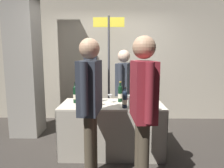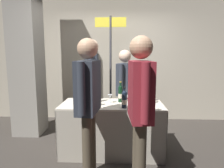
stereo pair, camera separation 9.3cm
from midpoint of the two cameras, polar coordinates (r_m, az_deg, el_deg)
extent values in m
plane|color=#38332D|center=(3.35, 0.83, -18.54)|extent=(12.00, 12.00, 0.00)
cube|color=#B2A893|center=(4.70, 1.57, 6.82)|extent=(7.84, 0.12, 2.77)
cube|color=gray|center=(4.08, -22.68, 11.38)|extent=(0.51, 0.51, 3.55)
cube|color=beige|center=(3.08, 0.87, -5.76)|extent=(1.54, 0.72, 0.02)
cube|color=#ABA392|center=(2.87, 0.61, -15.05)|extent=(1.54, 0.01, 0.75)
cube|color=#ABA392|center=(3.53, 1.04, -10.48)|extent=(1.54, 0.01, 0.75)
cube|color=#ABA392|center=(3.31, -12.78, -12.00)|extent=(0.01, 0.72, 0.75)
cube|color=#ABA392|center=(3.26, 14.69, -12.36)|extent=(0.01, 0.72, 0.75)
cylinder|color=black|center=(3.15, -3.30, -3.18)|extent=(0.07, 0.07, 0.22)
sphere|color=black|center=(3.13, -3.31, -1.24)|extent=(0.07, 0.07, 0.07)
cylinder|color=black|center=(3.13, -3.32, -0.64)|extent=(0.03, 0.03, 0.07)
cylinder|color=black|center=(3.12, -3.32, 0.13)|extent=(0.03, 0.03, 0.02)
cylinder|color=beige|center=(3.16, -3.29, -3.48)|extent=(0.07, 0.07, 0.07)
cylinder|color=black|center=(3.16, 3.25, -3.06)|extent=(0.07, 0.07, 0.23)
sphere|color=black|center=(3.14, 3.26, -1.03)|extent=(0.07, 0.07, 0.07)
cylinder|color=black|center=(3.13, 3.27, -0.30)|extent=(0.03, 0.03, 0.08)
cylinder|color=#B7932D|center=(3.12, 3.28, 0.60)|extent=(0.04, 0.04, 0.02)
cylinder|color=beige|center=(3.16, 3.24, -3.38)|extent=(0.07, 0.07, 0.07)
cylinder|color=black|center=(2.99, -5.95, -3.61)|extent=(0.07, 0.07, 0.24)
sphere|color=black|center=(2.96, -5.99, -1.30)|extent=(0.07, 0.07, 0.07)
cylinder|color=black|center=(2.96, -6.00, -0.66)|extent=(0.03, 0.03, 0.07)
cylinder|color=maroon|center=(2.95, -6.01, 0.15)|extent=(0.03, 0.03, 0.02)
cylinder|color=beige|center=(2.99, -5.94, -3.98)|extent=(0.07, 0.07, 0.08)
cylinder|color=#192333|center=(3.28, 12.10, -2.96)|extent=(0.07, 0.07, 0.21)
sphere|color=#192333|center=(3.27, 12.16, -1.17)|extent=(0.07, 0.07, 0.07)
cylinder|color=#192333|center=(3.26, 12.18, -0.44)|extent=(0.03, 0.03, 0.08)
cylinder|color=black|center=(3.25, 12.21, 0.46)|extent=(0.04, 0.04, 0.02)
cylinder|color=beige|center=(3.29, 12.09, -3.24)|extent=(0.07, 0.07, 0.07)
cylinder|color=black|center=(3.14, -7.59, -3.19)|extent=(0.08, 0.08, 0.23)
sphere|color=black|center=(3.11, -7.64, -1.13)|extent=(0.08, 0.08, 0.08)
cylinder|color=black|center=(3.11, -7.65, -0.38)|extent=(0.03, 0.03, 0.08)
cylinder|color=maroon|center=(3.10, -7.67, 0.54)|extent=(0.03, 0.03, 0.02)
cylinder|color=beige|center=(3.14, -7.59, -3.52)|extent=(0.08, 0.08, 0.07)
cylinder|color=#38230F|center=(3.30, -4.27, -2.53)|extent=(0.07, 0.07, 0.23)
sphere|color=#38230F|center=(3.28, -4.30, -0.55)|extent=(0.07, 0.07, 0.07)
cylinder|color=#38230F|center=(3.27, -4.30, 0.07)|extent=(0.03, 0.03, 0.07)
cylinder|color=black|center=(3.27, -4.31, 0.85)|extent=(0.03, 0.03, 0.02)
cylinder|color=beige|center=(3.30, -4.27, -2.85)|extent=(0.07, 0.07, 0.07)
cylinder|color=black|center=(3.06, 11.25, -3.30)|extent=(0.07, 0.07, 0.26)
sphere|color=black|center=(3.03, 11.32, -0.91)|extent=(0.07, 0.07, 0.07)
cylinder|color=black|center=(3.03, 11.34, -0.20)|extent=(0.02, 0.02, 0.08)
cylinder|color=#B7932D|center=(3.02, 11.37, 0.68)|extent=(0.03, 0.03, 0.02)
cylinder|color=beige|center=(3.06, 11.24, -3.68)|extent=(0.07, 0.07, 0.08)
cylinder|color=#192333|center=(2.81, 4.46, -4.73)|extent=(0.07, 0.07, 0.21)
sphere|color=#192333|center=(2.79, 4.49, -2.65)|extent=(0.07, 0.07, 0.07)
cylinder|color=#192333|center=(2.78, 4.50, -1.98)|extent=(0.03, 0.03, 0.07)
cylinder|color=black|center=(2.78, 4.51, -1.13)|extent=(0.03, 0.03, 0.02)
cylinder|color=beige|center=(2.82, 4.46, -5.06)|extent=(0.08, 0.08, 0.07)
cylinder|color=black|center=(3.15, -9.40, -3.15)|extent=(0.07, 0.07, 0.23)
sphere|color=black|center=(3.13, -9.45, -1.07)|extent=(0.07, 0.07, 0.07)
cylinder|color=black|center=(3.12, -9.47, -0.39)|extent=(0.03, 0.03, 0.08)
cylinder|color=black|center=(3.12, -9.49, 0.47)|extent=(0.03, 0.03, 0.02)
cylinder|color=beige|center=(3.16, -9.39, -3.48)|extent=(0.07, 0.07, 0.07)
cylinder|color=silver|center=(3.11, 0.30, -5.33)|extent=(0.06, 0.06, 0.00)
cylinder|color=silver|center=(3.11, 0.30, -4.68)|extent=(0.01, 0.01, 0.07)
cone|color=silver|center=(3.09, 0.30, -3.50)|extent=(0.07, 0.07, 0.06)
cylinder|color=silver|center=(3.07, 5.45, -5.56)|extent=(0.07, 0.07, 0.00)
cylinder|color=silver|center=(3.06, 5.46, -4.99)|extent=(0.01, 0.01, 0.06)
cone|color=silver|center=(3.05, 5.48, -3.81)|extent=(0.06, 0.06, 0.07)
cylinder|color=#590C19|center=(3.05, 5.47, -4.17)|extent=(0.04, 0.04, 0.02)
cylinder|color=silver|center=(2.96, -3.08, -6.10)|extent=(0.07, 0.07, 0.00)
cylinder|color=silver|center=(2.95, -3.09, -5.51)|extent=(0.01, 0.01, 0.06)
cone|color=silver|center=(2.93, -3.10, -4.23)|extent=(0.07, 0.07, 0.07)
cylinder|color=#590C19|center=(2.94, -3.09, -4.62)|extent=(0.04, 0.04, 0.02)
cylinder|color=silver|center=(2.92, 6.36, -4.82)|extent=(0.09, 0.09, 0.15)
cylinder|color=#38722D|center=(2.90, 6.14, -2.17)|extent=(0.02, 0.05, 0.27)
ellipsoid|color=#E05B1E|center=(2.90, 6.31, 0.53)|extent=(0.03, 0.03, 0.05)
cylinder|color=#38722D|center=(2.87, 6.51, -2.36)|extent=(0.02, 0.01, 0.26)
ellipsoid|color=red|center=(2.84, 6.68, 0.23)|extent=(0.03, 0.03, 0.05)
cylinder|color=#38722D|center=(2.91, 6.37, -1.95)|extent=(0.03, 0.05, 0.29)
ellipsoid|color=pink|center=(2.86, 6.24, 0.84)|extent=(0.03, 0.03, 0.05)
cylinder|color=#38722D|center=(2.90, 6.65, -2.48)|extent=(0.04, 0.03, 0.24)
ellipsoid|color=pink|center=(2.87, 7.03, -0.18)|extent=(0.03, 0.03, 0.05)
cylinder|color=#38722D|center=(2.88, 6.32, -2.12)|extent=(0.01, 0.04, 0.28)
ellipsoid|color=red|center=(2.85, 6.39, 0.62)|extent=(0.03, 0.03, 0.05)
cube|color=silver|center=(3.26, 7.39, -3.32)|extent=(0.13, 0.06, 0.16)
cylinder|color=black|center=(3.86, 4.51, -8.47)|extent=(0.12, 0.12, 0.80)
cylinder|color=black|center=(3.69, 3.93, -9.24)|extent=(0.12, 0.12, 0.80)
cube|color=#2D333D|center=(3.63, 4.34, 1.46)|extent=(0.31, 0.49, 0.56)
sphere|color=beige|center=(3.60, 4.41, 7.91)|extent=(0.22, 0.22, 0.22)
cylinder|color=#2D333D|center=(3.89, 5.20, 2.26)|extent=(0.08, 0.08, 0.52)
cylinder|color=#2D333D|center=(3.37, 3.36, 1.29)|extent=(0.08, 0.08, 0.52)
cylinder|color=black|center=(4.00, -4.64, -7.15)|extent=(0.12, 0.12, 0.89)
cylinder|color=black|center=(3.83, -4.88, -7.85)|extent=(0.12, 0.12, 0.89)
cube|color=#2D333D|center=(3.78, -4.90, 3.69)|extent=(0.23, 0.45, 0.63)
sphere|color=beige|center=(3.77, -4.99, 10.64)|extent=(0.25, 0.25, 0.25)
cylinder|color=#2D333D|center=(4.04, -4.54, 4.37)|extent=(0.08, 0.08, 0.58)
cylinder|color=#2D333D|center=(3.51, -5.33, 3.73)|extent=(0.08, 0.08, 0.58)
cylinder|color=#4C4233|center=(2.47, -5.89, -17.96)|extent=(0.12, 0.12, 0.85)
cylinder|color=#4C4233|center=(2.63, -4.91, -16.22)|extent=(0.12, 0.12, 0.85)
cube|color=#2D333D|center=(2.33, -5.63, -0.77)|extent=(0.25, 0.49, 0.60)
sphere|color=tan|center=(2.30, -5.79, 9.97)|extent=(0.23, 0.23, 0.23)
cylinder|color=#2D333D|center=(2.06, -7.44, -1.36)|extent=(0.08, 0.08, 0.55)
cylinder|color=#2D333D|center=(2.60, -4.21, 0.74)|extent=(0.08, 0.08, 0.55)
cylinder|color=#4C4233|center=(2.25, 9.26, -20.81)|extent=(0.12, 0.12, 0.85)
cylinder|color=#4C4233|center=(2.40, 8.45, -18.78)|extent=(0.12, 0.12, 0.85)
cube|color=maroon|center=(2.08, 9.30, -1.86)|extent=(0.24, 0.46, 0.60)
sphere|color=tan|center=(2.05, 9.59, 10.21)|extent=(0.23, 0.23, 0.23)
cylinder|color=maroon|center=(1.82, 10.87, -2.64)|extent=(0.08, 0.08, 0.55)
cylinder|color=maroon|center=(2.34, 8.10, -0.09)|extent=(0.08, 0.08, 0.55)
cylinder|color=#47474C|center=(4.13, 0.24, 3.12)|extent=(0.04, 0.04, 2.27)
cube|color=yellow|center=(4.16, 0.24, 17.12)|extent=(0.62, 0.02, 0.19)
camera|label=1|loc=(0.05, -89.12, 0.13)|focal=32.25mm
camera|label=2|loc=(0.05, 90.88, -0.13)|focal=32.25mm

